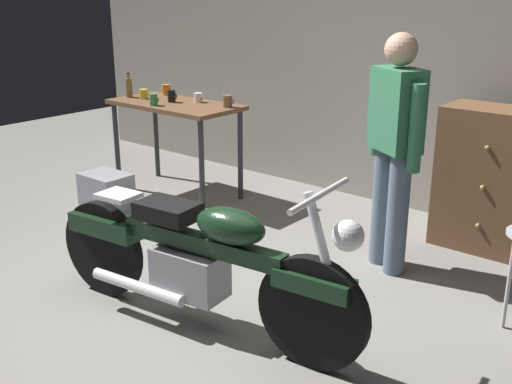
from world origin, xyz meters
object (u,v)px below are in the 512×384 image
person_standing (394,144)px  bottle (129,87)px  motorcycle (198,258)px  mug_brown_stoneware (228,101)px  wooden_dresser (494,180)px  mug_orange_travel (166,90)px  mug_white_ceramic (198,98)px  mug_black_matte (172,96)px  mug_yellow_tall (144,94)px  storage_bin (106,192)px  mug_green_speckled (154,100)px

person_standing → bottle: bearing=27.6°
motorcycle → mug_brown_stoneware: size_ratio=18.03×
person_standing → wooden_dresser: person_standing is taller
motorcycle → mug_orange_travel: (-2.33, 1.93, 0.50)m
motorcycle → mug_white_ceramic: motorcycle is taller
mug_black_matte → mug_yellow_tall: (-0.36, -0.04, -0.01)m
storage_bin → mug_orange_travel: size_ratio=3.81×
mug_brown_stoneware → bottle: (-1.10, -0.23, 0.04)m
person_standing → mug_white_ceramic: (-2.26, 0.37, 0.02)m
person_standing → mug_white_ceramic: 2.29m
mug_yellow_tall → bottle: size_ratio=0.47×
mug_yellow_tall → mug_orange_travel: (0.01, 0.28, 0.01)m
mug_white_ceramic → mug_orange_travel: 0.54m
motorcycle → mug_black_matte: 2.66m
mug_black_matte → mug_brown_stoneware: bearing=14.1°
mug_white_ceramic → mug_brown_stoneware: bearing=-1.9°
mug_green_speckled → mug_yellow_tall: bearing=152.5°
person_standing → mug_yellow_tall: bearing=26.6°
motorcycle → mug_brown_stoneware: 2.36m
wooden_dresser → mug_brown_stoneware: (-2.30, -0.46, 0.40)m
bottle → storage_bin: bearing=-58.4°
wooden_dresser → mug_white_ceramic: wooden_dresser is taller
person_standing → wooden_dresser: (0.43, 0.82, -0.38)m
motorcycle → mug_green_speckled: 2.52m
storage_bin → bottle: bottle is taller
motorcycle → mug_black_matte: size_ratio=19.24×
wooden_dresser → mug_white_ceramic: size_ratio=10.08×
bottle → mug_yellow_tall: bearing=14.4°
storage_bin → motorcycle: bearing=-23.9°
person_standing → wooden_dresser: size_ratio=1.52×
motorcycle → mug_white_ceramic: bearing=127.7°
bottle → mug_green_speckled: bearing=-15.2°
mug_brown_stoneware → person_standing: bearing=-10.9°
motorcycle → mug_green_speckled: bearing=137.2°
mug_brown_stoneware → mug_black_matte: bearing=-165.9°
mug_green_speckled → bottle: (-0.52, 0.14, 0.04)m
mug_yellow_tall → mug_white_ceramic: bearing=20.0°
mug_black_matte → mug_yellow_tall: mug_black_matte is taller
mug_green_speckled → mug_brown_stoneware: bearing=32.4°
mug_brown_stoneware → mug_yellow_tall: size_ratio=1.06×
person_standing → wooden_dresser: 1.00m
mug_black_matte → mug_green_speckled: size_ratio=1.04×
mug_white_ceramic → bottle: size_ratio=0.45×
mug_orange_travel → bottle: (-0.18, -0.33, 0.04)m
storage_bin → mug_black_matte: size_ratio=3.88×
wooden_dresser → bottle: bearing=-168.5°
storage_bin → mug_brown_stoneware: size_ratio=3.63×
mug_green_speckled → mug_yellow_tall: mug_green_speckled is taller
wooden_dresser → mug_orange_travel: wooden_dresser is taller
mug_black_matte → bottle: (-0.52, -0.08, 0.04)m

